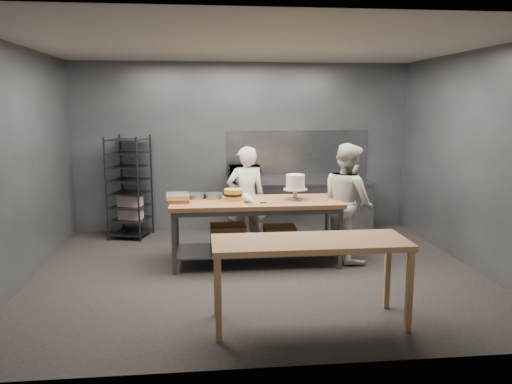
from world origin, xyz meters
TOP-DOWN VIEW (x-y plane):
  - ground at (0.00, 0.00)m, footprint 6.00×6.00m
  - back_wall at (0.00, 2.50)m, footprint 6.00×0.04m
  - work_table at (-0.02, 0.44)m, footprint 2.40×0.90m
  - near_counter at (0.35, -1.65)m, footprint 2.00×0.70m
  - back_counter at (1.00, 2.18)m, footprint 2.60×0.60m
  - splashback_panel at (1.00, 2.48)m, footprint 2.60×0.02m
  - speed_rack at (-1.98, 2.10)m, footprint 0.75×0.79m
  - chef_behind at (-0.07, 1.07)m, footprint 0.63×0.44m
  - chef_right at (1.37, 0.47)m, footprint 0.86×0.99m
  - microwave at (0.00, 2.18)m, footprint 0.54×0.37m
  - frosted_cake_stand at (0.58, 0.42)m, footprint 0.34×0.34m
  - layer_cake at (-0.30, 0.48)m, footprint 0.26×0.26m
  - cake_pans at (-0.70, 0.65)m, footprint 0.50×0.27m
  - piping_bag at (-0.09, 0.17)m, footprint 0.21×0.40m
  - offset_spatula at (0.18, 0.20)m, footprint 0.36×0.02m
  - pastry_clamshells at (-1.08, 0.45)m, footprint 0.33×0.38m

SIDE VIEW (x-z plane):
  - ground at x=0.00m, z-range 0.00..0.00m
  - back_counter at x=1.00m, z-range 0.00..0.90m
  - work_table at x=-0.02m, z-range 0.11..1.03m
  - near_counter at x=0.35m, z-range 0.36..1.26m
  - chef_behind at x=-0.07m, z-range 0.00..1.64m
  - speed_rack at x=-1.98m, z-range -0.02..1.73m
  - chef_right at x=1.37m, z-range 0.00..1.72m
  - offset_spatula at x=0.18m, z-range 0.92..0.93m
  - cake_pans at x=-0.70m, z-range 0.92..1.00m
  - pastry_clamshells at x=-1.08m, z-range 0.92..1.03m
  - piping_bag at x=-0.09m, z-range 0.92..1.04m
  - layer_cake at x=-0.30m, z-range 0.92..1.08m
  - microwave at x=0.00m, z-range 0.90..1.20m
  - frosted_cake_stand at x=0.58m, z-range 0.97..1.33m
  - splashback_panel at x=1.00m, z-range 0.90..1.80m
  - back_wall at x=0.00m, z-range 0.00..3.00m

